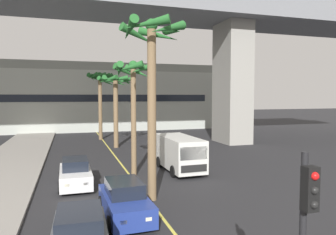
% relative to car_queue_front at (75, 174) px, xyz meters
% --- Properties ---
extents(lane_stripe_center, '(0.14, 56.00, 0.01)m').
position_rel_car_queue_front_xyz_m(lane_stripe_center, '(3.43, 3.11, -0.72)').
color(lane_stripe_center, '#DBCC4C').
rests_on(lane_stripe_center, ground).
extents(bridge_overpass, '(72.22, 8.00, 17.33)m').
position_rel_car_queue_front_xyz_m(bridge_overpass, '(4.74, 12.90, 13.02)').
color(bridge_overpass, slate).
rests_on(bridge_overpass, ground).
extents(pier_building_backdrop, '(37.27, 8.04, 10.05)m').
position_rel_car_queue_front_xyz_m(pier_building_backdrop, '(3.43, 31.57, 4.24)').
color(pier_building_backdrop, '#ADB2A8').
rests_on(pier_building_backdrop, ground).
extents(car_queue_front, '(1.87, 4.12, 1.56)m').
position_rel_car_queue_front_xyz_m(car_queue_front, '(0.00, 0.00, 0.00)').
color(car_queue_front, white).
rests_on(car_queue_front, ground).
extents(car_queue_second, '(1.94, 4.16, 1.56)m').
position_rel_car_queue_front_xyz_m(car_queue_second, '(1.92, -5.57, 0.00)').
color(car_queue_second, navy).
rests_on(car_queue_second, ground).
extents(delivery_van, '(2.24, 5.29, 2.36)m').
position_rel_car_queue_front_xyz_m(delivery_van, '(6.91, 1.74, 0.57)').
color(delivery_van, silver).
rests_on(delivery_van, ground).
extents(palm_tree_near_median, '(3.67, 3.67, 7.26)m').
position_rel_car_queue_front_xyz_m(palm_tree_near_median, '(4.18, 13.14, 5.06)').
color(palm_tree_near_median, brown).
rests_on(palm_tree_near_median, ground).
extents(palm_tree_mid_median, '(2.65, 2.81, 7.42)m').
position_rel_car_queue_front_xyz_m(palm_tree_mid_median, '(3.71, 1.51, 5.26)').
color(palm_tree_mid_median, brown).
rests_on(palm_tree_mid_median, ground).
extents(palm_tree_far_median, '(3.21, 3.36, 8.86)m').
position_rel_car_queue_front_xyz_m(palm_tree_far_median, '(3.62, -3.68, 6.10)').
color(palm_tree_far_median, brown).
rests_on(palm_tree_far_median, ground).
extents(palm_tree_farthest_median, '(3.19, 3.20, 7.97)m').
position_rel_car_queue_front_xyz_m(palm_tree_farthest_median, '(3.25, 19.61, 5.68)').
color(palm_tree_farthest_median, brown).
rests_on(palm_tree_farthest_median, ground).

